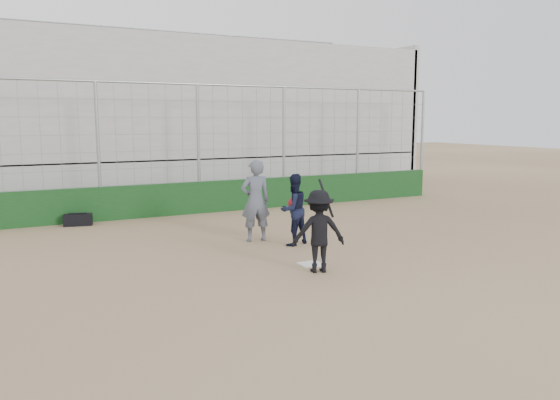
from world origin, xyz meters
name	(u,v)px	position (x,y,z in m)	size (l,w,h in m)	color
ground	(311,265)	(0.00, 0.00, 0.00)	(90.00, 90.00, 0.00)	brown
home_plate	(311,264)	(0.00, 0.00, 0.01)	(0.44, 0.44, 0.02)	white
backstop	(199,183)	(0.00, 7.00, 0.96)	(18.10, 0.25, 4.04)	#113815
bleachers	(157,120)	(0.00, 11.95, 2.92)	(20.25, 6.70, 6.98)	#A1A1A1
batter_at_plate	(319,231)	(-0.12, -0.49, 0.80)	(1.16, 0.88, 1.77)	black
catcher_crouched	(294,221)	(0.52, 1.71, 0.57)	(0.98, 0.87, 1.14)	black
umpire	(256,205)	(-0.10, 2.51, 0.89)	(0.72, 0.47, 1.79)	#505665
equipment_bag	(78,220)	(-3.70, 6.55, 0.16)	(0.81, 0.48, 0.36)	black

